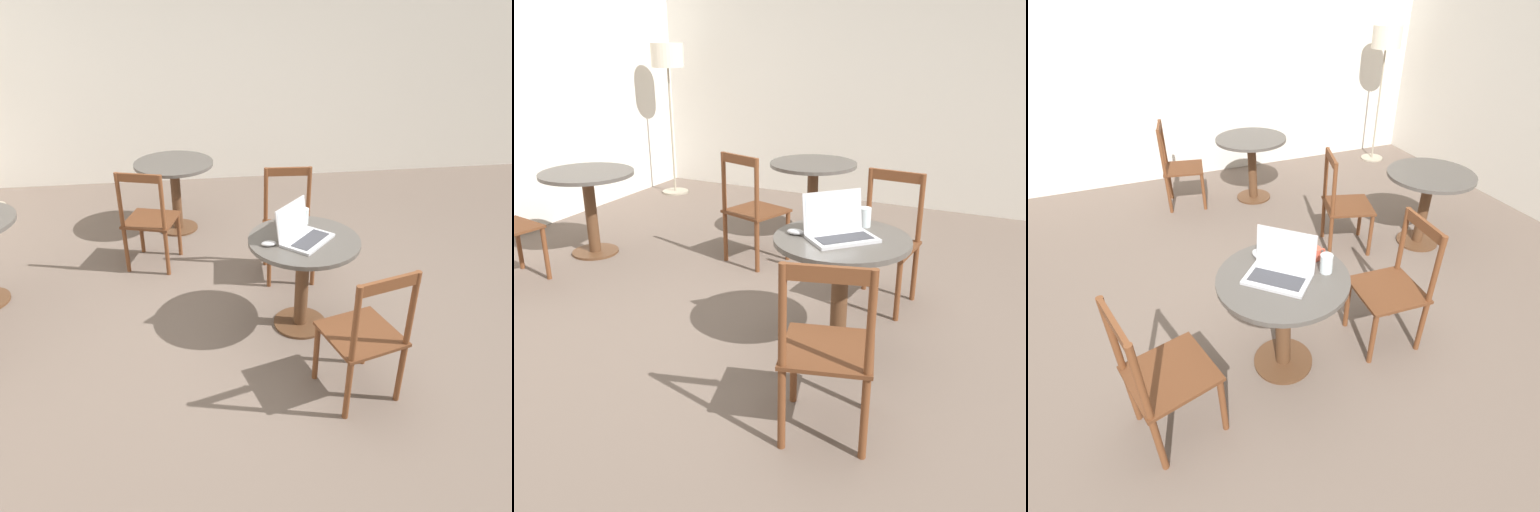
# 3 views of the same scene
# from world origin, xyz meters

# --- Properties ---
(ground_plane) EXTENTS (16.00, 16.00, 0.00)m
(ground_plane) POSITION_xyz_m (0.00, 0.00, 0.00)
(ground_plane) COLOR #66564C
(wall_side) EXTENTS (0.06, 9.40, 2.70)m
(wall_side) POSITION_xyz_m (3.23, 0.00, 1.35)
(wall_side) COLOR silver
(wall_side) RESTS_ON ground_plane
(cafe_table_near) EXTENTS (0.76, 0.76, 0.71)m
(cafe_table_near) POSITION_xyz_m (-0.03, -0.19, 0.54)
(cafe_table_near) COLOR #51331E
(cafe_table_near) RESTS_ON ground_plane
(cafe_table_mid) EXTENTS (0.76, 0.76, 0.71)m
(cafe_table_mid) POSITION_xyz_m (1.75, 0.70, 0.54)
(cafe_table_mid) COLOR #51331E
(cafe_table_mid) RESTS_ON ground_plane
(cafe_table_far) EXTENTS (0.76, 0.76, 0.71)m
(cafe_table_far) POSITION_xyz_m (0.59, 2.23, 0.54)
(cafe_table_far) COLOR #51331E
(cafe_table_far) RESTS_ON ground_plane
(chair_near_left) EXTENTS (0.51, 0.51, 0.90)m
(chair_near_left) POSITION_xyz_m (-0.78, -0.40, 0.44)
(chair_near_left) COLOR brown
(chair_near_left) RESTS_ON ground_plane
(chair_near_right) EXTENTS (0.44, 0.44, 0.90)m
(chair_near_right) POSITION_xyz_m (0.74, -0.24, 0.44)
(chair_near_right) COLOR brown
(chair_near_right) RESTS_ON ground_plane
(chair_mid_left) EXTENTS (0.51, 0.51, 0.90)m
(chair_mid_left) POSITION_xyz_m (1.01, 0.92, 0.44)
(chair_mid_left) COLOR brown
(chair_mid_left) RESTS_ON ground_plane
(floor_lamp) EXTENTS (0.36, 0.36, 1.67)m
(floor_lamp) POSITION_xyz_m (2.57, 2.78, 1.45)
(floor_lamp) COLOR #9E937F
(floor_lamp) RESTS_ON ground_plane
(laptop) EXTENTS (0.44, 0.44, 0.24)m
(laptop) POSITION_xyz_m (-0.04, -0.18, 0.76)
(laptop) COLOR #B7B7BC
(laptop) RESTS_ON cafe_table_near
(mouse) EXTENTS (0.06, 0.10, 0.03)m
(mouse) POSITION_xyz_m (-0.09, 0.06, 0.72)
(mouse) COLOR #B7B7BC
(mouse) RESTS_ON cafe_table_near
(mug) EXTENTS (0.11, 0.07, 0.08)m
(mug) POSITION_xyz_m (0.22, -0.10, 0.75)
(mug) COLOR #C64C38
(mug) RESTS_ON cafe_table_near
(drinking_glass) EXTENTS (0.07, 0.07, 0.11)m
(drinking_glass) POSITION_xyz_m (0.22, -0.24, 0.76)
(drinking_glass) COLOR silver
(drinking_glass) RESTS_ON cafe_table_near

